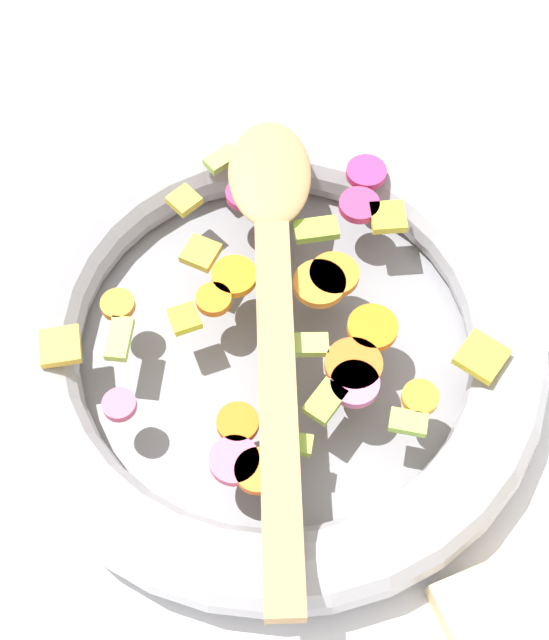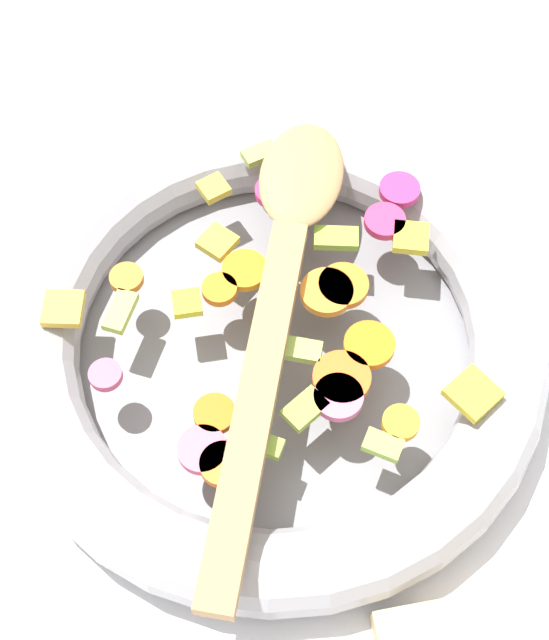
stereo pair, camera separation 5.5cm
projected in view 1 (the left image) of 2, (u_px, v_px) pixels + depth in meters
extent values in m
plane|color=silver|center=(274.00, 357.00, 0.60)|extent=(4.00, 4.00, 0.00)
cylinder|color=slate|center=(274.00, 353.00, 0.59)|extent=(0.30, 0.30, 0.01)
torus|color=#9E9EA5|center=(274.00, 339.00, 0.58)|extent=(0.35, 0.35, 0.05)
cylinder|color=orange|center=(420.00, 397.00, 0.53)|extent=(0.02, 0.02, 0.01)
cylinder|color=orange|center=(373.00, 328.00, 0.55)|extent=(0.04, 0.04, 0.01)
cylinder|color=orange|center=(118.00, 305.00, 0.56)|extent=(0.03, 0.03, 0.01)
cylinder|color=#D95F1E|center=(354.00, 365.00, 0.54)|extent=(0.05, 0.05, 0.01)
cylinder|color=orange|center=(270.00, 180.00, 0.61)|extent=(0.03, 0.03, 0.01)
cylinder|color=orange|center=(319.00, 284.00, 0.57)|extent=(0.05, 0.05, 0.01)
cylinder|color=orange|center=(258.00, 471.00, 0.50)|extent=(0.04, 0.04, 0.01)
cylinder|color=#D65F12|center=(238.00, 423.00, 0.52)|extent=(0.03, 0.03, 0.01)
cylinder|color=orange|center=(234.00, 276.00, 0.57)|extent=(0.04, 0.04, 0.01)
cylinder|color=orange|center=(334.00, 275.00, 0.57)|extent=(0.05, 0.05, 0.01)
cylinder|color=orange|center=(214.00, 299.00, 0.56)|extent=(0.02, 0.02, 0.01)
cube|color=#9BC74B|center=(408.00, 422.00, 0.52)|extent=(0.02, 0.03, 0.01)
cube|color=#9BBC50|center=(303.00, 345.00, 0.54)|extent=(0.02, 0.03, 0.01)
cube|color=#94AE3E|center=(325.00, 401.00, 0.52)|extent=(0.03, 0.03, 0.01)
cube|color=#88B439|center=(316.00, 230.00, 0.59)|extent=(0.02, 0.03, 0.01)
cube|color=#8BB33E|center=(290.00, 443.00, 0.51)|extent=(0.02, 0.03, 0.01)
cube|color=#BFDB54|center=(119.00, 339.00, 0.55)|extent=(0.03, 0.03, 0.01)
cube|color=#AAC852|center=(222.00, 159.00, 0.62)|extent=(0.02, 0.03, 0.01)
cylinder|color=#E0567A|center=(234.00, 460.00, 0.51)|extent=(0.04, 0.04, 0.01)
cylinder|color=#D65178|center=(119.00, 405.00, 0.52)|extent=(0.03, 0.03, 0.01)
cylinder|color=#C92F6E|center=(366.00, 172.00, 0.61)|extent=(0.04, 0.04, 0.01)
cylinder|color=#D43364|center=(359.00, 205.00, 0.60)|extent=(0.04, 0.04, 0.01)
cylinder|color=#D9649B|center=(355.00, 384.00, 0.53)|extent=(0.03, 0.03, 0.01)
cylinder|color=#D4326C|center=(245.00, 194.00, 0.60)|extent=(0.04, 0.04, 0.01)
cube|color=yellow|center=(185.00, 319.00, 0.55)|extent=(0.02, 0.02, 0.01)
cube|color=gold|center=(60.00, 346.00, 0.54)|extent=(0.03, 0.03, 0.01)
cube|color=gold|center=(388.00, 217.00, 0.59)|extent=(0.03, 0.03, 0.01)
cube|color=gold|center=(201.00, 253.00, 0.58)|extent=(0.03, 0.03, 0.01)
cube|color=yellow|center=(482.00, 357.00, 0.54)|extent=(0.04, 0.04, 0.01)
cube|color=gold|center=(184.00, 200.00, 0.60)|extent=(0.02, 0.02, 0.01)
cube|color=#A87F51|center=(278.00, 401.00, 0.51)|extent=(0.24, 0.10, 0.01)
ellipsoid|color=#A87F51|center=(270.00, 173.00, 0.60)|extent=(0.10, 0.08, 0.01)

